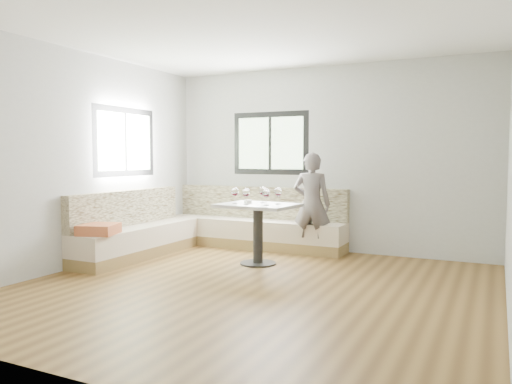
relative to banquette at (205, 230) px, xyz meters
The scene contains 10 objects.
room 2.41m from the banquette, 45.41° to the right, with size 5.01×5.01×2.81m.
banquette is the anchor object (origin of this frame).
table 1.24m from the banquette, 22.54° to the right, with size 1.05×0.85×0.81m.
person 1.67m from the banquette, 16.07° to the left, with size 0.55×0.36×1.50m, color #5F5755.
olive_ramekin 1.15m from the banquette, 23.91° to the right, with size 0.11×0.11×0.04m.
wine_glass_a 1.22m from the banquette, 35.43° to the right, with size 0.10×0.10×0.22m.
wine_glass_b 1.38m from the banquette, 32.16° to the right, with size 0.10×0.10×0.22m.
wine_glass_c 1.58m from the banquette, 25.23° to the right, with size 0.10×0.10×0.22m.
wine_glass_d 1.33m from the banquette, 16.13° to the right, with size 0.10×0.10×0.22m.
wine_glass_e 1.58m from the banquette, 16.38° to the right, with size 0.10×0.10×0.22m.
Camera 1 is at (2.39, -4.79, 1.43)m, focal length 35.00 mm.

